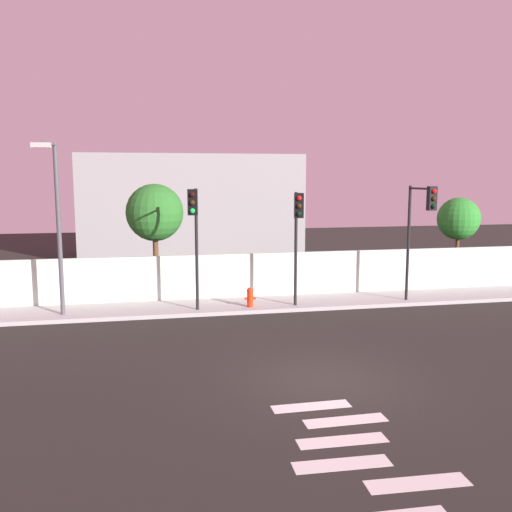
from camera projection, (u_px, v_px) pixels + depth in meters
name	position (u px, v px, depth m)	size (l,w,h in m)	color
ground_plane	(325.00, 379.00, 14.23)	(80.00, 80.00, 0.00)	black
sidewalk	(259.00, 304.00, 22.18)	(36.00, 2.40, 0.15)	#AAAAAA
perimeter_wall	(253.00, 275.00, 23.29)	(36.00, 0.18, 1.80)	silver
crosswalk_marking	(355.00, 451.00, 10.54)	(2.85, 4.72, 0.01)	silver
traffic_light_left	(297.00, 224.00, 20.70)	(0.45, 1.37, 4.39)	black
traffic_light_center	(421.00, 218.00, 21.49)	(0.42, 1.67, 4.61)	black
traffic_light_right	(194.00, 223.00, 19.93)	(0.46, 1.40, 4.54)	black
street_lamp_curbside	(56.00, 215.00, 19.51)	(0.63, 1.81, 6.13)	#4C4C51
fire_hydrant	(250.00, 296.00, 21.41)	(0.44, 0.26, 0.76)	red
roadside_tree_leftmost	(155.00, 213.00, 23.14)	(2.38, 2.38, 4.83)	brown
roadside_tree_midleft	(459.00, 219.00, 25.92)	(1.96, 1.96, 4.15)	brown
low_building_distant	(191.00, 205.00, 36.28)	(13.79, 6.00, 6.47)	gray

